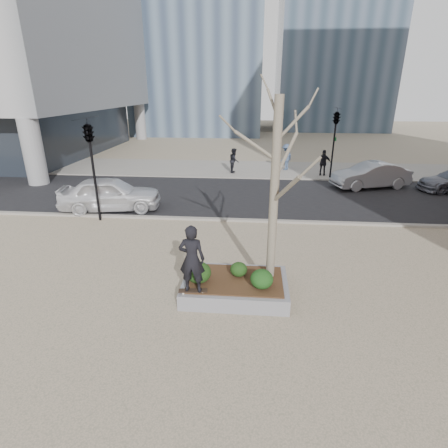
# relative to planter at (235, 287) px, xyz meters

# --- Properties ---
(ground) EXTENTS (120.00, 120.00, 0.00)m
(ground) POSITION_rel_planter_xyz_m (-1.00, 0.00, -0.23)
(ground) COLOR tan
(ground) RESTS_ON ground
(street) EXTENTS (60.00, 8.00, 0.02)m
(street) POSITION_rel_planter_xyz_m (-1.00, 10.00, -0.21)
(street) COLOR black
(street) RESTS_ON ground
(far_sidewalk) EXTENTS (60.00, 6.00, 0.02)m
(far_sidewalk) POSITION_rel_planter_xyz_m (-1.00, 17.00, -0.21)
(far_sidewalk) COLOR gray
(far_sidewalk) RESTS_ON ground
(planter) EXTENTS (3.00, 2.00, 0.45)m
(planter) POSITION_rel_planter_xyz_m (0.00, 0.00, 0.00)
(planter) COLOR gray
(planter) RESTS_ON ground
(planter_mulch) EXTENTS (2.70, 1.70, 0.04)m
(planter_mulch) POSITION_rel_planter_xyz_m (0.00, 0.00, 0.25)
(planter_mulch) COLOR #382314
(planter_mulch) RESTS_ON planter
(sycamore_tree) EXTENTS (2.80, 2.80, 6.60)m
(sycamore_tree) POSITION_rel_planter_xyz_m (1.00, 0.30, 3.56)
(sycamore_tree) COLOR gray
(sycamore_tree) RESTS_ON planter_mulch
(shrub_left) EXTENTS (0.70, 0.70, 0.60)m
(shrub_left) POSITION_rel_planter_xyz_m (-1.02, -0.24, 0.56)
(shrub_left) COLOR #183410
(shrub_left) RESTS_ON planter_mulch
(shrub_middle) EXTENTS (0.50, 0.50, 0.42)m
(shrub_middle) POSITION_rel_planter_xyz_m (0.09, 0.20, 0.48)
(shrub_middle) COLOR black
(shrub_middle) RESTS_ON planter_mulch
(shrub_right) EXTENTS (0.63, 0.63, 0.53)m
(shrub_right) POSITION_rel_planter_xyz_m (0.75, -0.39, 0.53)
(shrub_right) COLOR #153F14
(shrub_right) RESTS_ON planter_mulch
(skateboard) EXTENTS (0.80, 0.29, 0.08)m
(skateboard) POSITION_rel_planter_xyz_m (-1.10, -0.76, 0.26)
(skateboard) COLOR black
(skateboard) RESTS_ON planter
(skateboarder) EXTENTS (0.70, 0.48, 1.88)m
(skateboarder) POSITION_rel_planter_xyz_m (-1.10, -0.76, 1.24)
(skateboarder) COLOR black
(skateboarder) RESTS_ON skateboard
(police_car) EXTENTS (5.04, 2.73, 1.63)m
(police_car) POSITION_rel_planter_xyz_m (-6.49, 7.01, 0.61)
(police_car) COLOR silver
(police_car) RESTS_ON street
(car_silver) EXTENTS (4.83, 2.82, 1.50)m
(car_silver) POSITION_rel_planter_xyz_m (7.40, 12.38, 0.55)
(car_silver) COLOR #ABADB3
(car_silver) RESTS_ON street
(pedestrian_a) EXTENTS (0.65, 0.83, 1.70)m
(pedestrian_a) POSITION_rel_planter_xyz_m (-0.98, 15.72, 0.65)
(pedestrian_a) COLOR black
(pedestrian_a) RESTS_ON far_sidewalk
(pedestrian_b) EXTENTS (1.29, 1.38, 1.87)m
(pedestrian_b) POSITION_rel_planter_xyz_m (2.73, 16.91, 0.73)
(pedestrian_b) COLOR #405273
(pedestrian_b) RESTS_ON far_sidewalk
(pedestrian_c) EXTENTS (1.09, 0.67, 1.74)m
(pedestrian_c) POSITION_rel_planter_xyz_m (5.12, 15.31, 0.67)
(pedestrian_c) COLOR black
(pedestrian_c) RESTS_ON far_sidewalk
(traffic_light_near) EXTENTS (0.60, 2.48, 4.50)m
(traffic_light_near) POSITION_rel_planter_xyz_m (-6.50, 5.60, 2.02)
(traffic_light_near) COLOR black
(traffic_light_near) RESTS_ON ground
(traffic_light_far) EXTENTS (0.60, 2.48, 4.50)m
(traffic_light_far) POSITION_rel_planter_xyz_m (5.50, 14.60, 2.02)
(traffic_light_far) COLOR black
(traffic_light_far) RESTS_ON ground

